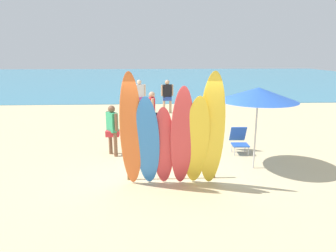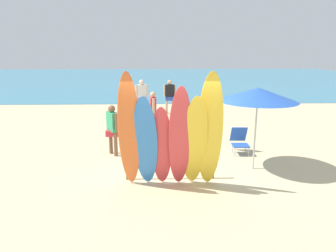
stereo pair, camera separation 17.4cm
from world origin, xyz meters
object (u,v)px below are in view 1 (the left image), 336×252
(surfboard_yellow_4, at_px, (196,142))
(surfboard_orange_0, at_px, (131,132))
(beach_chair_red, at_px, (239,139))
(beachgoer_near_rack, at_px, (112,127))
(surfboard_rack, at_px, (172,159))
(beachgoer_midbeach, at_px, (167,94))
(beachgoer_by_water, at_px, (139,95))
(surfboard_red_2, at_px, (164,147))
(surfboard_yellow_5, at_px, (212,131))
(surfboard_blue_1, at_px, (147,143))
(beachgoer_photographing, at_px, (152,110))
(surfboard_red_3, at_px, (182,138))
(beach_umbrella, at_px, (258,94))
(beachgoer_strolling, at_px, (137,117))

(surfboard_yellow_4, bearing_deg, surfboard_orange_0, 179.09)
(surfboard_orange_0, distance_m, beach_chair_red, 4.14)
(surfboard_yellow_4, relative_size, beachgoer_near_rack, 1.50)
(surfboard_rack, relative_size, surfboard_yellow_4, 0.97)
(beachgoer_midbeach, distance_m, beachgoer_by_water, 1.43)
(surfboard_orange_0, relative_size, beach_chair_red, 3.45)
(surfboard_red_2, bearing_deg, surfboard_yellow_5, -3.70)
(surfboard_blue_1, distance_m, beachgoer_photographing, 4.70)
(beachgoer_by_water, bearing_deg, beach_chair_red, 102.46)
(surfboard_red_3, height_order, beach_chair_red, surfboard_red_3)
(surfboard_red_2, relative_size, beachgoer_near_rack, 1.29)
(surfboard_red_2, relative_size, beachgoer_midbeach, 1.17)
(beach_chair_red, xyz_separation_m, beach_umbrella, (0.03, -1.37, 1.60))
(surfboard_blue_1, bearing_deg, beachgoer_midbeach, 89.18)
(surfboard_red_3, bearing_deg, surfboard_yellow_5, 2.42)
(beachgoer_photographing, height_order, beach_chair_red, beachgoer_photographing)
(surfboard_red_2, height_order, beachgoer_strolling, surfboard_red_2)
(beach_chair_red, bearing_deg, surfboard_yellow_4, -122.34)
(surfboard_red_2, distance_m, beach_chair_red, 3.47)
(surfboard_red_2, xyz_separation_m, beachgoer_photographing, (-0.27, 4.64, -0.02))
(surfboard_red_2, xyz_separation_m, beach_umbrella, (2.48, 1.02, 1.05))
(surfboard_red_2, bearing_deg, beachgoer_midbeach, 89.73)
(beachgoer_photographing, relative_size, beachgoer_midbeach, 0.97)
(beachgoer_strolling, xyz_separation_m, beachgoer_photographing, (0.53, 1.03, 0.06))
(beachgoer_by_water, bearing_deg, surfboard_blue_1, 77.63)
(beach_umbrella, bearing_deg, surfboard_red_3, -150.58)
(beach_chair_red, relative_size, beach_umbrella, 0.37)
(beachgoer_near_rack, xyz_separation_m, beachgoer_strolling, (0.66, 1.30, 0.01))
(surfboard_red_3, bearing_deg, beachgoer_strolling, 108.28)
(surfboard_orange_0, distance_m, surfboard_red_3, 1.14)
(surfboard_yellow_4, height_order, beachgoer_strolling, surfboard_yellow_4)
(surfboard_blue_1, relative_size, surfboard_yellow_4, 0.98)
(surfboard_orange_0, xyz_separation_m, beachgoer_strolling, (-0.08, 3.71, -0.46))
(beachgoer_photographing, height_order, beach_umbrella, beach_umbrella)
(beachgoer_by_water, bearing_deg, surfboard_red_3, 82.57)
(surfboard_yellow_5, bearing_deg, beachgoer_near_rack, 141.83)
(surfboard_blue_1, height_order, beachgoer_midbeach, surfboard_blue_1)
(surfboard_red_3, distance_m, beach_umbrella, 2.52)
(surfboard_yellow_5, distance_m, beachgoer_photographing, 4.97)
(surfboard_rack, distance_m, surfboard_yellow_5, 1.32)
(surfboard_red_2, xyz_separation_m, surfboard_red_3, (0.41, -0.15, 0.24))
(beach_umbrella, bearing_deg, surfboard_red_2, -157.62)
(surfboard_yellow_4, xyz_separation_m, beachgoer_strolling, (-1.54, 3.72, -0.21))
(surfboard_red_3, height_order, surfboard_yellow_4, surfboard_red_3)
(surfboard_yellow_4, bearing_deg, beachgoer_near_rack, 131.92)
(surfboard_orange_0, bearing_deg, surfboard_red_3, -3.70)
(surfboard_yellow_5, height_order, beachgoer_midbeach, surfboard_yellow_5)
(surfboard_orange_0, height_order, beach_umbrella, surfboard_orange_0)
(surfboard_blue_1, bearing_deg, beachgoer_strolling, 101.59)
(beachgoer_photographing, distance_m, beach_chair_red, 3.57)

